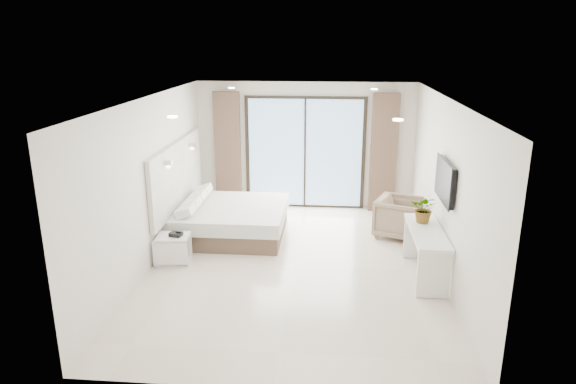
% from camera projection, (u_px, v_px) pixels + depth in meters
% --- Properties ---
extents(ground, '(6.20, 6.20, 0.00)m').
position_uv_depth(ground, '(294.00, 266.00, 8.37)').
color(ground, beige).
rests_on(ground, ground).
extents(room_shell, '(4.62, 6.22, 2.72)m').
position_uv_depth(room_shell, '(287.00, 159.00, 8.76)').
color(room_shell, silver).
rests_on(room_shell, ground).
extents(bed, '(2.02, 1.92, 0.70)m').
position_uv_depth(bed, '(230.00, 220.00, 9.60)').
color(bed, brown).
rests_on(bed, ground).
extents(nightstand, '(0.56, 0.47, 0.47)m').
position_uv_depth(nightstand, '(174.00, 249.00, 8.41)').
color(nightstand, white).
rests_on(nightstand, ground).
extents(phone, '(0.22, 0.19, 0.06)m').
position_uv_depth(phone, '(176.00, 234.00, 8.31)').
color(phone, black).
rests_on(phone, nightstand).
extents(console_desk, '(0.48, 1.55, 0.77)m').
position_uv_depth(console_desk, '(426.00, 243.00, 7.84)').
color(console_desk, white).
rests_on(console_desk, ground).
extents(plant, '(0.55, 0.57, 0.35)m').
position_uv_depth(plant, '(424.00, 212.00, 8.04)').
color(plant, '#33662D').
rests_on(plant, console_desk).
extents(armchair, '(0.98, 1.01, 0.82)m').
position_uv_depth(armchair, '(400.00, 215.00, 9.50)').
color(armchair, '#957861').
rests_on(armchair, ground).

